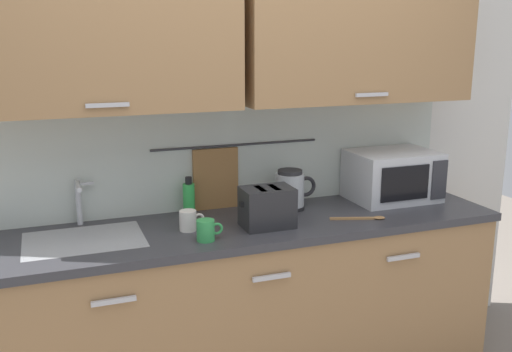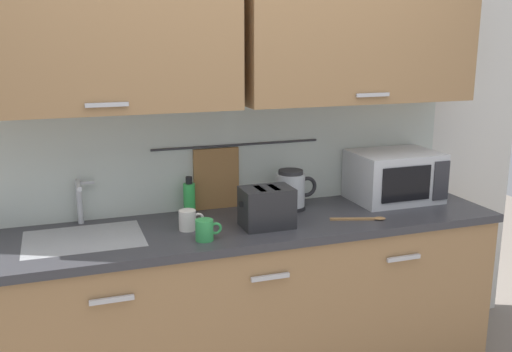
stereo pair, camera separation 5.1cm
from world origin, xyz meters
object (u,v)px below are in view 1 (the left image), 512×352
object	(u,v)px
mug_by_kettle	(189,220)
mug_near_sink	(206,230)
wooden_spoon	(364,218)
dish_soap_bottle	(189,198)
toaster	(267,207)
microwave	(392,176)
electric_kettle	(291,190)

from	to	relation	value
mug_by_kettle	mug_near_sink	bearing A→B (deg)	-76.50
wooden_spoon	dish_soap_bottle	bearing A→B (deg)	154.56
mug_near_sink	wooden_spoon	xyz separation A→B (m)	(0.81, 0.02, -0.04)
toaster	mug_by_kettle	bearing A→B (deg)	168.15
microwave	toaster	distance (m)	0.84
mug_near_sink	toaster	size ratio (longest dim) A/B	0.47
electric_kettle	dish_soap_bottle	size ratio (longest dim) A/B	1.16
mug_near_sink	wooden_spoon	bearing A→B (deg)	1.64
microwave	wooden_spoon	xyz separation A→B (m)	(-0.33, -0.26, -0.13)
electric_kettle	wooden_spoon	xyz separation A→B (m)	(0.27, -0.30, -0.10)
wooden_spoon	toaster	bearing A→B (deg)	172.52
microwave	mug_by_kettle	world-z (taller)	microwave
mug_near_sink	toaster	xyz separation A→B (m)	(0.32, 0.09, 0.05)
wooden_spoon	microwave	bearing A→B (deg)	38.97
microwave	mug_near_sink	xyz separation A→B (m)	(-1.14, -0.29, -0.09)
dish_soap_bottle	wooden_spoon	distance (m)	0.88
electric_kettle	dish_soap_bottle	xyz separation A→B (m)	(-0.52, 0.08, -0.01)
dish_soap_bottle	mug_by_kettle	world-z (taller)	dish_soap_bottle
electric_kettle	wooden_spoon	world-z (taller)	electric_kettle
electric_kettle	wooden_spoon	bearing A→B (deg)	-47.58
microwave	dish_soap_bottle	world-z (taller)	microwave
mug_by_kettle	microwave	bearing A→B (deg)	5.98
mug_by_kettle	toaster	bearing A→B (deg)	-11.85
microwave	mug_near_sink	size ratio (longest dim) A/B	3.83
mug_near_sink	mug_by_kettle	bearing A→B (deg)	103.50
electric_kettle	dish_soap_bottle	world-z (taller)	electric_kettle
electric_kettle	toaster	bearing A→B (deg)	-133.83
electric_kettle	dish_soap_bottle	bearing A→B (deg)	171.13
electric_kettle	mug_by_kettle	size ratio (longest dim) A/B	1.89
dish_soap_bottle	electric_kettle	bearing A→B (deg)	-8.87
dish_soap_bottle	mug_by_kettle	bearing A→B (deg)	-104.59
electric_kettle	mug_by_kettle	world-z (taller)	electric_kettle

